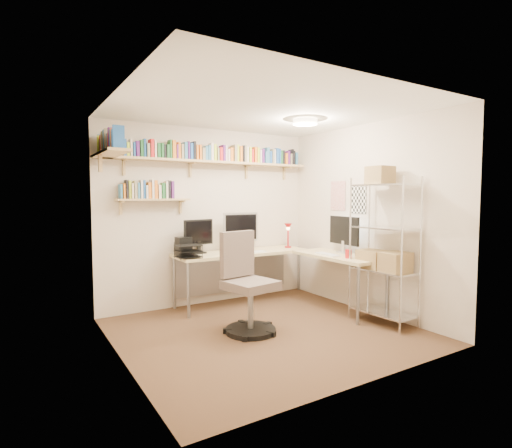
# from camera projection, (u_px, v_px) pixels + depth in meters

# --- Properties ---
(ground) EXTENTS (3.20, 3.20, 0.00)m
(ground) POSITION_uv_depth(u_px,v_px,m) (266.00, 331.00, 4.57)
(ground) COLOR #4A331F
(ground) RESTS_ON ground
(room_shell) EXTENTS (3.24, 3.04, 2.52)m
(room_shell) POSITION_uv_depth(u_px,v_px,m) (267.00, 196.00, 4.46)
(room_shell) COLOR beige
(room_shell) RESTS_ON ground
(wall_shelves) EXTENTS (3.12, 1.09, 0.80)m
(wall_shelves) POSITION_uv_depth(u_px,v_px,m) (188.00, 160.00, 5.32)
(wall_shelves) COLOR #D7C179
(wall_shelves) RESTS_ON ground
(corner_desk) EXTENTS (2.32, 1.92, 1.31)m
(corner_desk) POSITION_uv_depth(u_px,v_px,m) (259.00, 253.00, 5.57)
(corner_desk) COLOR beige
(corner_desk) RESTS_ON ground
(office_chair) EXTENTS (0.61, 0.61, 1.14)m
(office_chair) POSITION_uv_depth(u_px,v_px,m) (247.00, 290.00, 4.53)
(office_chair) COLOR black
(office_chair) RESTS_ON ground
(wire_rack) EXTENTS (0.41, 0.79, 1.90)m
(wire_rack) POSITION_uv_depth(u_px,v_px,m) (383.00, 240.00, 4.79)
(wire_rack) COLOR silver
(wire_rack) RESTS_ON ground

